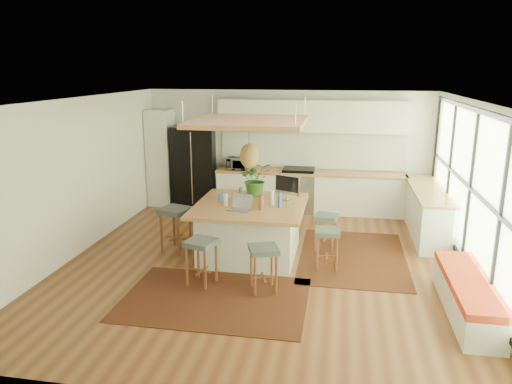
% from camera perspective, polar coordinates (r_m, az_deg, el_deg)
% --- Properties ---
extents(floor, '(7.00, 7.00, 0.00)m').
position_cam_1_polar(floor, '(8.15, 0.77, -8.44)').
color(floor, brown).
rests_on(floor, ground).
extents(ceiling, '(7.00, 7.00, 0.00)m').
position_cam_1_polar(ceiling, '(7.52, 0.84, 10.85)').
color(ceiling, white).
rests_on(ceiling, ground).
extents(wall_back, '(6.50, 0.00, 6.50)m').
position_cam_1_polar(wall_back, '(11.13, 3.76, 5.03)').
color(wall_back, white).
rests_on(wall_back, ground).
extents(wall_front, '(6.50, 0.00, 6.50)m').
position_cam_1_polar(wall_front, '(4.48, -6.62, -9.70)').
color(wall_front, white).
rests_on(wall_front, ground).
extents(wall_left, '(0.00, 7.00, 7.00)m').
position_cam_1_polar(wall_left, '(8.84, -20.47, 1.64)').
color(wall_left, white).
rests_on(wall_left, ground).
extents(wall_right, '(0.00, 7.00, 7.00)m').
position_cam_1_polar(wall_right, '(7.90, 24.77, -0.25)').
color(wall_right, white).
rests_on(wall_right, ground).
extents(window_wall, '(0.10, 6.20, 2.60)m').
position_cam_1_polar(window_wall, '(7.88, 24.59, 0.11)').
color(window_wall, black).
rests_on(window_wall, wall_right).
extents(pantry, '(0.55, 0.60, 2.25)m').
position_cam_1_polar(pantry, '(11.56, -11.17, 4.01)').
color(pantry, white).
rests_on(pantry, floor).
extents(back_counter_base, '(4.20, 0.60, 0.88)m').
position_cam_1_polar(back_counter_base, '(10.96, 6.35, -0.05)').
color(back_counter_base, white).
rests_on(back_counter_base, floor).
extents(back_counter_top, '(4.24, 0.64, 0.05)m').
position_cam_1_polar(back_counter_top, '(10.85, 6.42, 2.30)').
color(back_counter_top, '#AD6C3D').
rests_on(back_counter_top, back_counter_base).
extents(backsplash, '(4.20, 0.02, 0.80)m').
position_cam_1_polar(backsplash, '(11.06, 6.59, 4.90)').
color(backsplash, white).
rests_on(backsplash, wall_back).
extents(upper_cabinets, '(4.20, 0.34, 0.70)m').
position_cam_1_polar(upper_cabinets, '(10.80, 6.66, 8.95)').
color(upper_cabinets, white).
rests_on(upper_cabinets, wall_back).
extents(range, '(0.76, 0.62, 1.00)m').
position_cam_1_polar(range, '(10.96, 5.05, 0.31)').
color(range, '#A5A5AA').
rests_on(range, floor).
extents(right_counter_base, '(0.60, 2.50, 0.88)m').
position_cam_1_polar(right_counter_base, '(9.95, 19.67, -2.34)').
color(right_counter_base, white).
rests_on(right_counter_base, floor).
extents(right_counter_top, '(0.64, 2.54, 0.05)m').
position_cam_1_polar(right_counter_top, '(9.83, 19.90, 0.22)').
color(right_counter_top, '#AD6C3D').
rests_on(right_counter_top, right_counter_base).
extents(window_bench, '(0.52, 2.00, 0.50)m').
position_cam_1_polar(window_bench, '(7.08, 23.79, -11.26)').
color(window_bench, white).
rests_on(window_bench, floor).
extents(ceiling_panel, '(1.86, 1.86, 0.80)m').
position_cam_1_polar(ceiling_panel, '(8.03, -0.83, 6.43)').
color(ceiling_panel, '#AD6C3D').
rests_on(ceiling_panel, ceiling).
extents(rug_near, '(2.60, 1.80, 0.01)m').
position_cam_1_polar(rug_near, '(7.00, -4.91, -12.53)').
color(rug_near, black).
rests_on(rug_near, floor).
extents(rug_right, '(1.80, 2.60, 0.01)m').
position_cam_1_polar(rug_right, '(8.57, 11.40, -7.53)').
color(rug_right, black).
rests_on(rug_right, floor).
extents(fridge, '(1.03, 0.85, 1.90)m').
position_cam_1_polar(fridge, '(11.33, -7.30, 2.92)').
color(fridge, black).
rests_on(fridge, floor).
extents(island, '(1.85, 1.85, 0.93)m').
position_cam_1_polar(island, '(8.32, -0.68, -4.53)').
color(island, '#AD6C3D').
rests_on(island, floor).
extents(stool_near_left, '(0.51, 0.51, 0.71)m').
position_cam_1_polar(stool_near_left, '(7.32, -6.50, -8.29)').
color(stool_near_left, '#404747').
rests_on(stool_near_left, floor).
extents(stool_near_right, '(0.52, 0.52, 0.69)m').
position_cam_1_polar(stool_near_right, '(7.07, 0.91, -9.05)').
color(stool_near_right, '#404747').
rests_on(stool_near_right, floor).
extents(stool_right_front, '(0.41, 0.41, 0.66)m').
position_cam_1_polar(stool_right_front, '(7.92, 8.44, -6.55)').
color(stool_right_front, '#404747').
rests_on(stool_right_front, floor).
extents(stool_right_back, '(0.45, 0.45, 0.65)m').
position_cam_1_polar(stool_right_back, '(8.71, 8.29, -4.58)').
color(stool_right_back, '#404747').
rests_on(stool_right_back, floor).
extents(stool_left_side, '(0.59, 0.59, 0.80)m').
position_cam_1_polar(stool_left_side, '(8.67, -9.50, -4.71)').
color(stool_left_side, '#404747').
rests_on(stool_left_side, floor).
extents(laptop, '(0.43, 0.45, 0.27)m').
position_cam_1_polar(laptop, '(7.80, -1.98, -1.33)').
color(laptop, '#A5A5AA').
rests_on(laptop, island).
extents(monitor, '(0.53, 0.38, 0.47)m').
position_cam_1_polar(monitor, '(8.35, 3.74, 0.69)').
color(monitor, '#A5A5AA').
rests_on(monitor, island).
extents(microwave, '(0.49, 0.28, 0.33)m').
position_cam_1_polar(microwave, '(10.99, -2.14, 3.54)').
color(microwave, '#A5A5AA').
rests_on(microwave, back_counter_top).
extents(island_plant, '(0.75, 0.79, 0.49)m').
position_cam_1_polar(island_plant, '(8.65, -0.00, 1.11)').
color(island_plant, '#1E4C19').
rests_on(island_plant, island).
extents(island_bowl, '(0.22, 0.22, 0.05)m').
position_cam_1_polar(island_bowl, '(8.58, -3.46, -0.54)').
color(island_bowl, white).
rests_on(island_bowl, island).
extents(island_bottle_0, '(0.07, 0.07, 0.19)m').
position_cam_1_polar(island_bottle_0, '(8.37, -4.26, -0.45)').
color(island_bottle_0, '#3A72E8').
rests_on(island_bottle_0, island).
extents(island_bottle_1, '(0.07, 0.07, 0.19)m').
position_cam_1_polar(island_bottle_1, '(8.10, -3.67, -0.95)').
color(island_bottle_1, silver).
rests_on(island_bottle_1, island).
extents(island_bottle_2, '(0.07, 0.07, 0.19)m').
position_cam_1_polar(island_bottle_2, '(7.83, 0.70, -1.47)').
color(island_bottle_2, '#9E4434').
rests_on(island_bottle_2, island).
extents(island_bottle_3, '(0.07, 0.07, 0.19)m').
position_cam_1_polar(island_bottle_3, '(8.15, 1.80, -0.83)').
color(island_bottle_3, white).
rests_on(island_bottle_3, island).
extents(island_bottle_4, '(0.07, 0.07, 0.19)m').
position_cam_1_polar(island_bottle_4, '(8.43, -1.71, -0.30)').
color(island_bottle_4, '#477657').
rests_on(island_bottle_4, island).
extents(island_bottle_5, '(0.07, 0.07, 0.19)m').
position_cam_1_polar(island_bottle_5, '(7.98, 2.70, -1.16)').
color(island_bottle_5, '#3A72E8').
rests_on(island_bottle_5, island).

